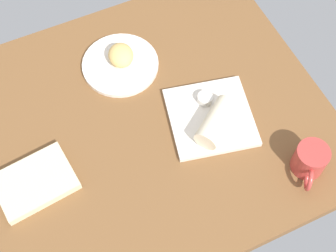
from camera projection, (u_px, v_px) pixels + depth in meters
The scene contains 8 objects.
dining_table at pixel (136, 128), 139.83cm from camera, with size 110.00×90.00×4.00cm, color brown.
round_plate at pixel (120, 65), 147.65cm from camera, with size 23.45×23.45×1.40cm, color silver.
scone_pastry at pixel (121, 55), 145.29cm from camera, with size 8.81×7.54×5.22cm, color #DDB465.
square_plate at pixel (211, 117), 138.37cm from camera, with size 23.45×23.45×1.60cm, color silver.
sauce_cup at pixel (205, 98), 139.01cm from camera, with size 4.42×4.42×2.43cm.
breakfast_wrap at pixel (217, 122), 132.76cm from camera, with size 6.76×6.76×14.62cm, color beige.
book_stack at pixel (35, 182), 128.02cm from camera, with size 21.79×16.98×2.51cm.
coffee_mug at pixel (310, 160), 127.70cm from camera, with size 10.30×12.06×8.61cm.
Camera 1 is at (20.05, 65.52, 124.25)cm, focal length 51.46 mm.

